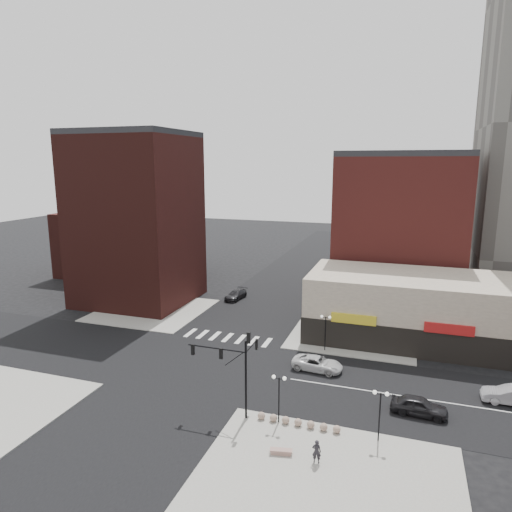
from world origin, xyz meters
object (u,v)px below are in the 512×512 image
(street_lamp_se_b, at_px, (380,403))
(dark_sedan_north, at_px, (236,295))
(pedestrian, at_px, (317,451))
(silver_sedan, at_px, (511,395))
(white_suv, at_px, (317,364))
(street_lamp_se_a, at_px, (279,387))
(stone_bench, at_px, (281,452))
(street_lamp_ne, at_px, (326,324))
(traffic_signal, at_px, (236,361))
(dark_sedan_east, at_px, (419,406))

(street_lamp_se_b, height_order, dark_sedan_north, street_lamp_se_b)
(dark_sedan_north, height_order, pedestrian, pedestrian)
(silver_sedan, bearing_deg, white_suv, -94.21)
(street_lamp_se_a, xyz_separation_m, stone_bench, (1.31, -4.01, -2.96))
(street_lamp_se_b, height_order, stone_bench, street_lamp_se_b)
(dark_sedan_north, bearing_deg, street_lamp_se_b, -45.98)
(street_lamp_ne, xyz_separation_m, stone_bench, (0.31, -20.01, -2.96))
(silver_sedan, height_order, stone_bench, silver_sedan)
(street_lamp_se_a, height_order, dark_sedan_north, street_lamp_se_a)
(traffic_signal, height_order, white_suv, traffic_signal)
(traffic_signal, height_order, silver_sedan, traffic_signal)
(traffic_signal, bearing_deg, white_suv, 65.44)
(stone_bench, bearing_deg, dark_sedan_north, 104.48)
(dark_sedan_north, xyz_separation_m, pedestrian, (19.90, -35.79, 0.29))
(street_lamp_se_a, distance_m, street_lamp_se_b, 8.00)
(pedestrian, bearing_deg, dark_sedan_north, -67.34)
(dark_sedan_north, bearing_deg, street_lamp_ne, -35.82)
(street_lamp_se_b, relative_size, pedestrian, 2.33)
(white_suv, distance_m, dark_sedan_north, 26.89)
(dark_sedan_east, relative_size, silver_sedan, 0.96)
(dark_sedan_east, xyz_separation_m, silver_sedan, (7.87, 4.50, 0.01))
(street_lamp_ne, relative_size, stone_bench, 2.41)
(white_suv, xyz_separation_m, dark_sedan_north, (-17.06, 20.79, -0.01))
(dark_sedan_east, bearing_deg, stone_bench, 136.82)
(street_lamp_ne, bearing_deg, dark_sedan_east, -47.21)
(white_suv, xyz_separation_m, pedestrian, (2.84, -15.00, 0.29))
(street_lamp_ne, relative_size, dark_sedan_north, 0.84)
(street_lamp_se_b, height_order, silver_sedan, street_lamp_se_b)
(traffic_signal, relative_size, street_lamp_se_b, 1.87)
(traffic_signal, height_order, dark_sedan_north, traffic_signal)
(white_suv, relative_size, dark_sedan_north, 1.05)
(street_lamp_ne, relative_size, pedestrian, 2.33)
(dark_sedan_east, bearing_deg, street_lamp_ne, 46.25)
(street_lamp_se_a, bearing_deg, silver_sedan, 27.09)
(street_lamp_se_a, relative_size, street_lamp_ne, 1.00)
(traffic_signal, xyz_separation_m, silver_sedan, (22.66, 9.50, -4.15))
(traffic_signal, xyz_separation_m, dark_sedan_east, (14.79, 5.00, -4.16))
(traffic_signal, bearing_deg, street_lamp_se_a, -2.57)
(pedestrian, bearing_deg, silver_sedan, -143.67)
(street_lamp_se_b, relative_size, street_lamp_ne, 1.00)
(street_lamp_ne, height_order, pedestrian, street_lamp_ne)
(dark_sedan_east, xyz_separation_m, dark_sedan_north, (-26.96, 26.49, -0.08))
(traffic_signal, distance_m, dark_sedan_north, 34.02)
(street_lamp_se_b, distance_m, pedestrian, 6.21)
(street_lamp_se_a, relative_size, white_suv, 0.80)
(traffic_signal, distance_m, street_lamp_ne, 16.62)
(street_lamp_ne, distance_m, silver_sedan, 19.15)
(street_lamp_se_a, distance_m, street_lamp_ne, 16.03)
(dark_sedan_east, height_order, stone_bench, dark_sedan_east)
(white_suv, distance_m, silver_sedan, 17.81)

